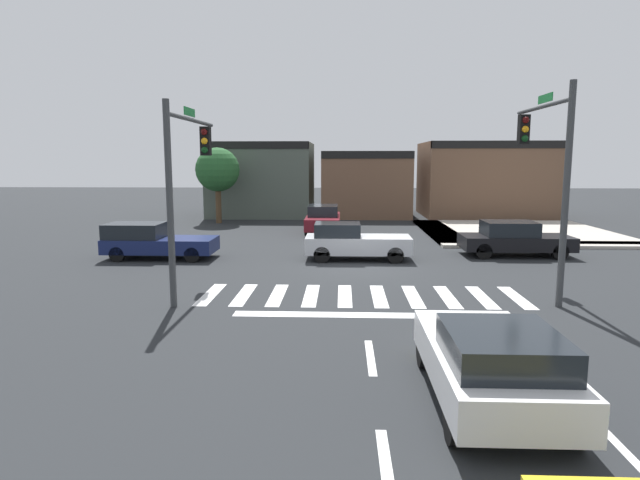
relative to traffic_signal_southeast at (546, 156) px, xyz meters
The scene contains 14 objects.
ground_plane 7.77m from the traffic_signal_southeast, 143.90° to the left, with size 120.00×120.00×0.00m, color #232628.
crosswalk_near 6.75m from the traffic_signal_southeast, behind, with size 9.41×2.67×0.01m.
lane_markings 10.04m from the traffic_signal_southeast, 117.45° to the right, with size 6.80×20.25×0.01m.
bike_detector_marking 7.63m from the traffic_signal_southeast, 125.45° to the right, with size 1.17×1.17×0.01m.
curb_corner_northeast 14.26m from the traffic_signal_southeast, 76.65° to the left, with size 10.00×10.60×0.15m.
storefront_row 23.59m from the traffic_signal_southeast, 97.86° to the left, with size 24.07×6.96×5.25m.
traffic_signal_southeast is the anchor object (origin of this frame).
traffic_signal_southwest 10.52m from the traffic_signal_southeast, behind, with size 0.32×4.94×5.54m.
car_maroon 15.75m from the traffic_signal_southeast, 117.00° to the left, with size 1.83×4.76×1.50m.
car_navy 14.97m from the traffic_signal_southeast, 158.89° to the left, with size 4.39×1.87×1.44m.
car_silver 8.34m from the traffic_signal_southeast, 135.75° to the left, with size 4.19×1.73×1.48m.
car_black 7.39m from the traffic_signal_southeast, 79.07° to the left, with size 4.47×1.91×1.45m.
car_white 9.08m from the traffic_signal_southeast, 114.52° to the right, with size 1.88×4.21×1.41m.
roadside_tree 22.62m from the traffic_signal_southeast, 127.71° to the left, with size 2.77×2.77×4.79m.
Camera 1 is at (-0.59, -19.99, 3.94)m, focal length 30.23 mm.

